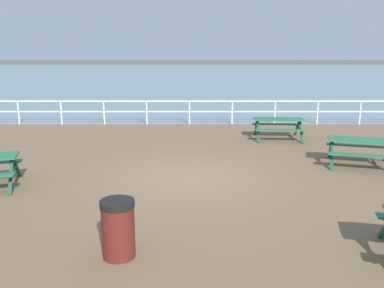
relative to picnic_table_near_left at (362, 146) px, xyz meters
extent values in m
cube|color=brown|center=(-4.94, -1.05, -0.68)|extent=(30.00, 24.00, 0.20)
cube|color=gray|center=(-4.94, 51.70, -0.58)|extent=(142.00, 90.00, 0.01)
cube|color=#4C4C47|center=(-4.94, 94.70, -0.58)|extent=(142.00, 6.00, 1.80)
cube|color=white|center=(-4.94, 6.70, 0.47)|extent=(23.00, 0.06, 0.06)
cube|color=white|center=(-4.94, 6.70, -0.01)|extent=(23.00, 0.05, 0.05)
cylinder|color=white|center=(-12.60, 6.70, -0.06)|extent=(0.07, 0.07, 1.05)
cylinder|color=white|center=(-10.69, 6.70, -0.06)|extent=(0.07, 0.07, 1.05)
cylinder|color=white|center=(-8.77, 6.70, -0.06)|extent=(0.07, 0.07, 1.05)
cylinder|color=white|center=(-6.85, 6.70, -0.06)|extent=(0.07, 0.07, 1.05)
cylinder|color=white|center=(-4.94, 6.70, -0.06)|extent=(0.07, 0.07, 1.05)
cylinder|color=white|center=(-3.02, 6.70, -0.06)|extent=(0.07, 0.07, 1.05)
cylinder|color=white|center=(-1.10, 6.70, -0.06)|extent=(0.07, 0.07, 1.05)
cylinder|color=white|center=(0.81, 6.70, -0.06)|extent=(0.07, 0.07, 1.05)
cylinder|color=white|center=(2.73, 6.70, -0.06)|extent=(0.07, 0.07, 1.05)
cube|color=#286B47|center=(0.00, 0.00, 0.17)|extent=(1.92, 1.18, 0.05)
cube|color=#286B47|center=(0.18, 0.59, -0.13)|extent=(1.80, 0.76, 0.04)
cube|color=#286B47|center=(-0.18, -0.59, -0.13)|extent=(1.80, 0.76, 0.04)
cube|color=#1E5035|center=(-0.64, 0.58, -0.21)|extent=(0.30, 0.78, 0.79)
cube|color=#1E5035|center=(-0.85, -0.14, -0.21)|extent=(0.30, 0.78, 0.79)
cube|color=#1E5035|center=(-0.75, 0.22, -0.16)|extent=(0.48, 1.46, 0.04)
cube|color=#286B47|center=(-1.59, 3.62, 0.17)|extent=(1.84, 0.82, 0.05)
cube|color=#286B47|center=(-1.55, 4.24, -0.13)|extent=(1.81, 0.38, 0.04)
cube|color=#286B47|center=(-1.63, 3.00, -0.13)|extent=(1.81, 0.38, 0.04)
cube|color=#1E5035|center=(-0.79, 3.94, -0.21)|extent=(0.13, 0.80, 0.79)
cube|color=#1E5035|center=(-0.84, 3.20, -0.21)|extent=(0.13, 0.80, 0.79)
cube|color=#1E5035|center=(-0.81, 3.57, -0.16)|extent=(0.16, 1.50, 0.04)
cube|color=#1E5035|center=(-2.35, 4.05, -0.21)|extent=(0.13, 0.80, 0.79)
cube|color=#1E5035|center=(-2.39, 3.30, -0.21)|extent=(0.13, 0.80, 0.79)
cube|color=#1E5035|center=(-2.37, 3.67, -0.16)|extent=(0.16, 1.50, 0.04)
cube|color=#1E5035|center=(-9.27, -1.37, -0.21)|extent=(0.28, 0.79, 0.79)
cube|color=#1E5035|center=(-9.09, -2.10, -0.21)|extent=(0.28, 0.79, 0.79)
cube|color=#1E5035|center=(-9.18, -1.73, -0.16)|extent=(0.43, 1.47, 0.04)
cylinder|color=#591E19|center=(-5.98, -5.27, -0.16)|extent=(0.52, 0.52, 0.85)
cylinder|color=black|center=(-5.98, -5.27, 0.32)|extent=(0.55, 0.55, 0.10)
camera|label=1|loc=(-4.82, -11.13, 2.62)|focal=37.53mm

